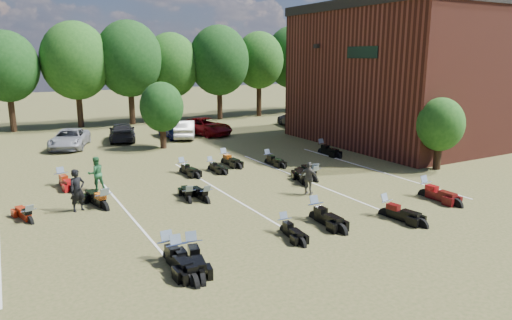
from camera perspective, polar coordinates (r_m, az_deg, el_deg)
ground at (r=22.24m, az=6.20°, el=-4.88°), size 160.00×160.00×0.00m
car_2 at (r=36.96m, az=-22.28°, el=2.48°), size 3.87×5.57×1.41m
car_3 at (r=38.73m, az=-16.38°, el=3.37°), size 3.07×5.27×1.44m
car_4 at (r=39.30m, az=-10.22°, el=3.88°), size 1.83×4.45×1.51m
car_5 at (r=38.95m, az=-8.86°, el=3.84°), size 3.28×4.79×1.50m
car_6 at (r=40.29m, az=-6.35°, el=4.20°), size 3.99×5.82×1.48m
car_7 at (r=45.03m, az=4.92°, el=5.16°), size 3.00×5.53×1.52m
person_black at (r=21.69m, az=-21.43°, el=-3.54°), size 0.80×0.65×1.91m
person_green at (r=24.80m, az=-19.37°, el=-1.59°), size 0.95×0.80×1.75m
person_grey at (r=22.76m, az=6.65°, el=-2.29°), size 0.85×1.05×1.67m
motorcycle_0 at (r=16.10m, az=-10.85°, el=-12.16°), size 0.86×2.53×1.40m
motorcycle_1 at (r=16.03m, az=-7.97°, el=-12.17°), size 1.21×2.47×1.32m
motorcycle_2 at (r=15.85m, az=-9.81°, el=-12.53°), size 0.84×2.39×1.32m
motorcycle_3 at (r=18.16m, az=3.55°, el=-8.97°), size 0.84×2.04×1.11m
motorcycle_4 at (r=19.67m, az=7.38°, el=-7.31°), size 0.86×2.51×1.39m
motorcycle_5 at (r=20.68m, az=15.87°, el=-6.69°), size 1.14×2.48×1.33m
motorcycle_6 at (r=24.05m, az=20.32°, el=-4.26°), size 0.81×2.53×1.41m
motorcycle_7 at (r=21.23m, az=-26.36°, el=-7.06°), size 1.15×2.10×1.12m
motorcycle_8 at (r=21.79m, az=-18.37°, el=-5.86°), size 1.33×2.63×1.40m
motorcycle_9 at (r=21.88m, az=-8.31°, el=-5.24°), size 1.02×2.16×1.16m
motorcycle_10 at (r=21.74m, az=-6.19°, el=-5.30°), size 0.77×2.16×1.19m
motorcycle_11 at (r=25.53m, az=7.29°, el=-2.57°), size 1.43×2.61×1.39m
motorcycle_12 at (r=24.45m, az=6.18°, el=-3.24°), size 1.42×2.39×1.27m
motorcycle_13 at (r=25.41m, az=7.26°, el=-2.65°), size 0.94×2.27×1.23m
motorcycle_15 at (r=26.61m, az=-23.07°, el=-2.88°), size 1.14×2.48×1.33m
motorcycle_16 at (r=27.43m, az=-9.15°, el=-1.55°), size 1.07×2.34×1.26m
motorcycle_17 at (r=29.49m, az=-3.98°, el=-0.40°), size 0.97×2.48×1.35m
motorcycle_18 at (r=27.85m, az=-5.66°, el=-1.23°), size 0.91×2.11×1.14m
motorcycle_19 at (r=29.44m, az=1.50°, el=-0.40°), size 0.83×2.26×1.24m
motorcycle_20 at (r=32.87m, az=8.20°, el=0.87°), size 0.81×2.52×1.40m
brick_building at (r=43.26m, az=23.74°, el=9.95°), size 25.40×15.20×10.70m
tree_line at (r=47.57m, az=-15.83°, el=11.85°), size 56.00×6.00×9.79m
young_tree_near_building at (r=29.52m, az=22.05°, el=4.14°), size 2.80×2.80×4.16m
young_tree_midfield at (r=34.49m, az=-11.70°, el=6.51°), size 3.20×3.20×4.70m
parking_lines at (r=23.27m, az=-4.18°, el=-4.02°), size 20.10×14.00×0.01m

